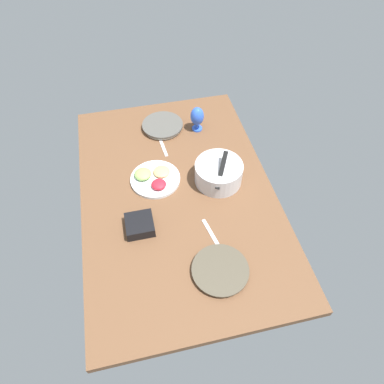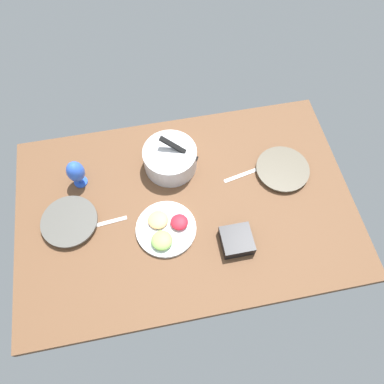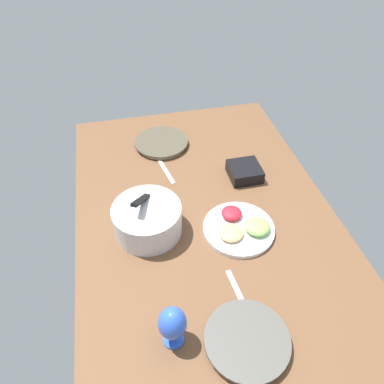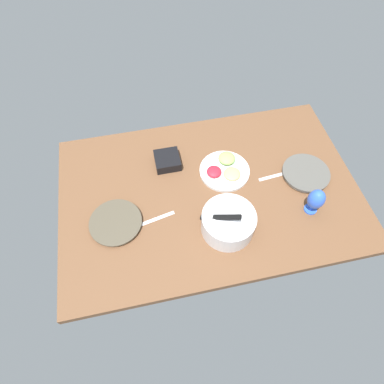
% 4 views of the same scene
% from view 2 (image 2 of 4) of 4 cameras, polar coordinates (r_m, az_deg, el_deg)
% --- Properties ---
extents(ground_plane, '(1.60, 1.04, 0.04)m').
position_cam_2_polar(ground_plane, '(1.83, -0.96, -2.34)').
color(ground_plane, brown).
extents(dinner_plate_left, '(0.26, 0.26, 0.03)m').
position_cam_2_polar(dinner_plate_left, '(1.85, -17.87, -4.30)').
color(dinner_plate_left, silver).
rests_on(dinner_plate_left, ground_plane).
extents(dinner_plate_right, '(0.26, 0.26, 0.03)m').
position_cam_2_polar(dinner_plate_right, '(1.95, 13.41, 3.30)').
color(dinner_plate_right, beige).
rests_on(dinner_plate_right, ground_plane).
extents(mixing_bowl, '(0.27, 0.26, 0.19)m').
position_cam_2_polar(mixing_bowl, '(1.88, -3.29, 5.11)').
color(mixing_bowl, silver).
rests_on(mixing_bowl, ground_plane).
extents(fruit_platter, '(0.28, 0.28, 0.06)m').
position_cam_2_polar(fruit_platter, '(1.75, -3.94, -5.57)').
color(fruit_platter, silver).
rests_on(fruit_platter, ground_plane).
extents(hurricane_glass_blue, '(0.08, 0.08, 0.16)m').
position_cam_2_polar(hurricane_glass_blue, '(1.87, -17.02, 2.86)').
color(hurricane_glass_blue, blue).
rests_on(hurricane_glass_blue, ground_plane).
extents(square_bowl_black, '(0.14, 0.14, 0.06)m').
position_cam_2_polar(square_bowl_black, '(1.72, 6.73, -7.20)').
color(square_bowl_black, black).
rests_on(square_bowl_black, ground_plane).
extents(fork_by_left_plate, '(0.18, 0.03, 0.01)m').
position_cam_2_polar(fork_by_left_plate, '(1.82, -12.51, -4.45)').
color(fork_by_left_plate, silver).
rests_on(fork_by_left_plate, ground_plane).
extents(fork_by_right_plate, '(0.18, 0.05, 0.01)m').
position_cam_2_polar(fork_by_right_plate, '(1.91, 7.32, 2.50)').
color(fork_by_right_plate, silver).
rests_on(fork_by_right_plate, ground_plane).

